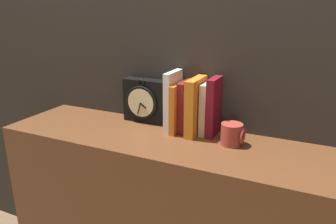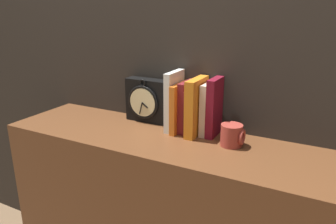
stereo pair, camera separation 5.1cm
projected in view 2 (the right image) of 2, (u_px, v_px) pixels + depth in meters
name	position (u px, v px, depth m)	size (l,w,h in m)	color
wall_back	(193.00, 18.00, 1.32)	(6.00, 0.05, 2.60)	#2D2823
clock	(147.00, 100.00, 1.45)	(0.19, 0.08, 0.20)	black
book_slot0_white	(174.00, 101.00, 1.35)	(0.03, 0.14, 0.25)	silver
book_slot1_orange	(179.00, 107.00, 1.34)	(0.02, 0.15, 0.20)	orange
book_slot2_maroon	(187.00, 107.00, 1.34)	(0.03, 0.12, 0.21)	maroon
book_slot3_maroon	(191.00, 111.00, 1.33)	(0.02, 0.13, 0.18)	maroon
book_slot4_orange	(196.00, 107.00, 1.30)	(0.04, 0.16, 0.23)	orange
book_slot5_cream	(207.00, 109.00, 1.30)	(0.03, 0.11, 0.21)	beige
book_slot6_maroon	(214.00, 107.00, 1.28)	(0.03, 0.12, 0.23)	maroon
mug	(232.00, 135.00, 1.21)	(0.09, 0.08, 0.08)	#9E382D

